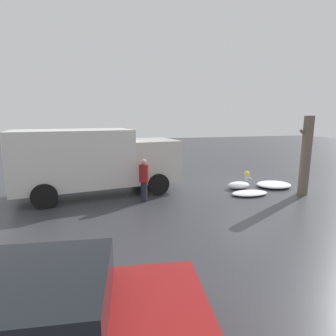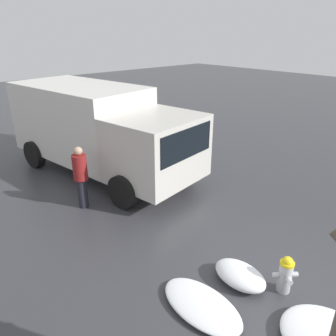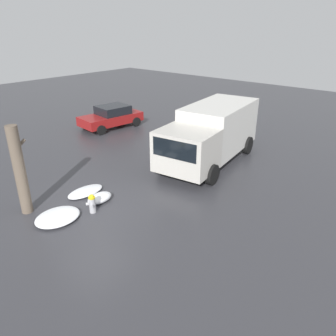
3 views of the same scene
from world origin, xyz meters
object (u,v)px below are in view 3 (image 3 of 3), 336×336
fire_hydrant (92,203)px  tree_trunk (20,171)px  parked_car (111,116)px  delivery_truck (211,132)px  pedestrian (162,145)px

fire_hydrant → tree_trunk: tree_trunk is taller
tree_trunk → parked_car: tree_trunk is taller
tree_trunk → fire_hydrant: bearing=-50.3°
fire_hydrant → tree_trunk: bearing=-10.2°
fire_hydrant → parked_car: 10.73m
fire_hydrant → tree_trunk: (-1.53, 1.84, 1.27)m
delivery_truck → pedestrian: bearing=38.8°
tree_trunk → delivery_truck: size_ratio=0.48×
fire_hydrant → delivery_truck: (6.85, -0.48, 1.12)m
parked_car → delivery_truck: bearing=-177.7°
fire_hydrant → pedestrian: bearing=-127.3°
delivery_truck → fire_hydrant: bearing=77.7°
fire_hydrant → parked_car: bearing=-94.0°
tree_trunk → parked_car: (8.99, 5.86, -0.92)m
fire_hydrant → parked_car: size_ratio=0.17×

